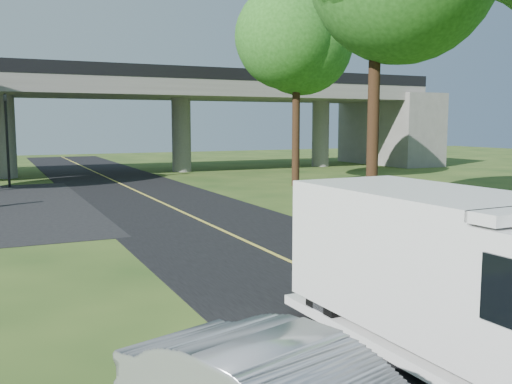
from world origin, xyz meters
TOP-DOWN VIEW (x-y plane):
  - ground at (0.00, 0.00)m, footprint 120.00×120.00m
  - road at (0.00, 10.00)m, footprint 7.00×90.00m
  - lane_line at (0.00, 10.00)m, footprint 0.12×90.00m
  - overpass at (0.00, 32.00)m, footprint 54.00×10.00m
  - traffic_signal at (-6.00, 26.00)m, footprint 0.18×0.22m
  - tree_right_far at (9.21, 19.84)m, footprint 5.77×5.67m
  - step_van at (-0.79, -2.41)m, footprint 2.45×6.17m

SIDE VIEW (x-z plane):
  - ground at x=0.00m, z-range 0.00..0.00m
  - road at x=0.00m, z-range 0.00..0.02m
  - lane_line at x=0.00m, z-range 0.03..0.03m
  - step_van at x=-0.79m, z-range 0.11..2.67m
  - traffic_signal at x=-6.00m, z-range 0.60..5.80m
  - overpass at x=0.00m, z-range 0.91..8.21m
  - tree_right_far at x=9.21m, z-range 2.81..13.80m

